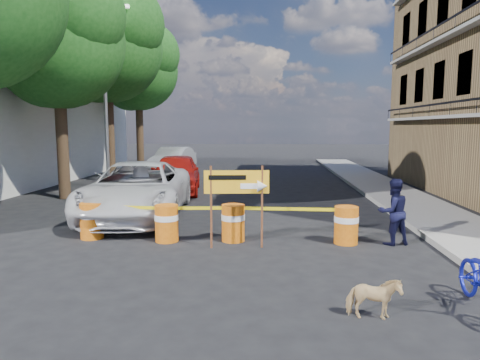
# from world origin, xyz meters

# --- Properties ---
(ground) EXTENTS (120.00, 120.00, 0.00)m
(ground) POSITION_xyz_m (0.00, 0.00, 0.00)
(ground) COLOR black
(ground) RESTS_ON ground
(sidewalk_east) EXTENTS (2.40, 40.00, 0.15)m
(sidewalk_east) POSITION_xyz_m (6.20, 6.00, 0.07)
(sidewalk_east) COLOR gray
(sidewalk_east) RESTS_ON ground
(tree_mid_a) EXTENTS (5.25, 5.00, 8.68)m
(tree_mid_a) POSITION_xyz_m (-6.74, 7.00, 6.01)
(tree_mid_a) COLOR #332316
(tree_mid_a) RESTS_ON ground
(tree_mid_b) EXTENTS (5.67, 5.40, 9.62)m
(tree_mid_b) POSITION_xyz_m (-6.73, 12.00, 6.71)
(tree_mid_b) COLOR #332316
(tree_mid_b) RESTS_ON ground
(tree_far) EXTENTS (5.04, 4.80, 8.84)m
(tree_far) POSITION_xyz_m (-6.74, 17.00, 6.22)
(tree_far) COLOR #332316
(tree_far) RESTS_ON ground
(streetlamp) EXTENTS (1.25, 0.18, 8.00)m
(streetlamp) POSITION_xyz_m (-5.93, 9.50, 4.38)
(streetlamp) COLOR gray
(streetlamp) RESTS_ON ground
(barrel_far_left) EXTENTS (0.58, 0.58, 0.90)m
(barrel_far_left) POSITION_xyz_m (-3.27, 1.20, 0.47)
(barrel_far_left) COLOR #CE550C
(barrel_far_left) RESTS_ON ground
(barrel_mid_left) EXTENTS (0.58, 0.58, 0.90)m
(barrel_mid_left) POSITION_xyz_m (-1.33, 1.05, 0.47)
(barrel_mid_left) COLOR #CE550C
(barrel_mid_left) RESTS_ON ground
(barrel_mid_right) EXTENTS (0.58, 0.58, 0.90)m
(barrel_mid_right) POSITION_xyz_m (0.28, 1.19, 0.47)
(barrel_mid_right) COLOR #CE550C
(barrel_mid_right) RESTS_ON ground
(barrel_far_right) EXTENTS (0.58, 0.58, 0.90)m
(barrel_far_right) POSITION_xyz_m (3.00, 1.14, 0.47)
(barrel_far_right) COLOR #CE550C
(barrel_far_right) RESTS_ON ground
(detour_sign) EXTENTS (1.48, 0.30, 1.91)m
(detour_sign) POSITION_xyz_m (0.61, 0.61, 1.40)
(detour_sign) COLOR #592D19
(detour_sign) RESTS_ON ground
(pedestrian) EXTENTS (0.91, 0.80, 1.58)m
(pedestrian) POSITION_xyz_m (4.08, 1.14, 0.79)
(pedestrian) COLOR black
(pedestrian) RESTS_ON ground
(dog) EXTENTS (0.77, 0.38, 0.64)m
(dog) POSITION_xyz_m (2.67, -2.96, 0.32)
(dog) COLOR #DEBB7F
(dog) RESTS_ON ground
(suv_white) EXTENTS (3.40, 6.35, 1.70)m
(suv_white) POSITION_xyz_m (-2.90, 3.82, 0.85)
(suv_white) COLOR silver
(suv_white) RESTS_ON ground
(sedan_red) EXTENTS (2.58, 5.03, 1.64)m
(sedan_red) POSITION_xyz_m (-2.80, 8.85, 0.82)
(sedan_red) COLOR #A5140D
(sedan_red) RESTS_ON ground
(sedan_silver) EXTENTS (2.14, 4.85, 1.55)m
(sedan_silver) POSITION_xyz_m (-4.67, 16.65, 0.77)
(sedan_silver) COLOR #B4B7BC
(sedan_silver) RESTS_ON ground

